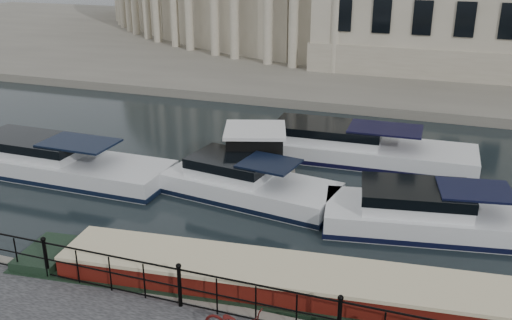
# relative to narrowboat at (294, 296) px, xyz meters

# --- Properties ---
(ground_plane) EXTENTS (160.00, 160.00, 0.00)m
(ground_plane) POSITION_rel_narrowboat_xyz_m (-2.50, 0.64, -0.37)
(ground_plane) COLOR black
(ground_plane) RESTS_ON ground
(far_bank) EXTENTS (120.00, 42.00, 0.55)m
(far_bank) POSITION_rel_narrowboat_xyz_m (-2.50, 39.64, -0.09)
(far_bank) COLOR #6B665B
(far_bank) RESTS_ON ground_plane
(railing) EXTENTS (24.14, 0.14, 1.22)m
(railing) POSITION_rel_narrowboat_xyz_m (-2.50, -1.61, 0.84)
(railing) COLOR black
(railing) RESTS_ON near_quay
(narrowboat) EXTENTS (16.02, 3.79, 1.58)m
(narrowboat) POSITION_rel_narrowboat_xyz_m (0.00, 0.00, 0.00)
(narrowboat) COLOR black
(narrowboat) RESTS_ON ground_plane
(harbour_hut) EXTENTS (4.01, 3.66, 2.20)m
(harbour_hut) POSITION_rel_narrowboat_xyz_m (-3.98, 8.14, 0.59)
(harbour_hut) COLOR #6B665B
(harbour_hut) RESTS_ON ground_plane
(cabin_cruisers) EXTENTS (24.29, 9.34, 1.99)m
(cabin_cruisers) POSITION_rel_narrowboat_xyz_m (-3.57, 7.66, 0.00)
(cabin_cruisers) COLOR silver
(cabin_cruisers) RESTS_ON ground_plane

